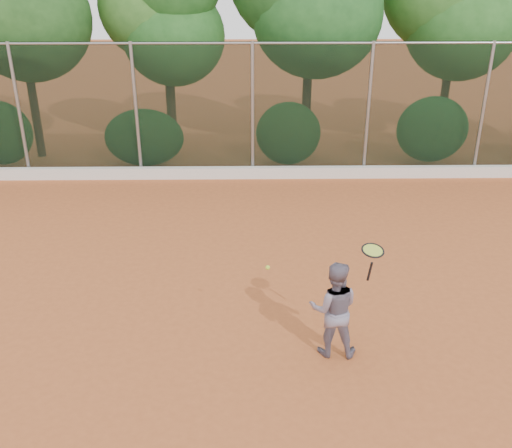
{
  "coord_description": "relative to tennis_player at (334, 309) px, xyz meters",
  "views": [
    {
      "loc": [
        -0.13,
        -7.63,
        5.11
      ],
      "look_at": [
        0.0,
        1.0,
        1.25
      ],
      "focal_mm": 40.0,
      "sensor_mm": 36.0,
      "label": 1
    }
  ],
  "objects": [
    {
      "name": "ground",
      "position": [
        -1.07,
        0.8,
        -0.73
      ],
      "size": [
        80.0,
        80.0,
        0.0
      ],
      "primitive_type": "plane",
      "color": "#B3572A",
      "rests_on": "ground"
    },
    {
      "name": "concrete_curb",
      "position": [
        -1.07,
        7.62,
        -0.58
      ],
      "size": [
        24.0,
        0.2,
        0.3
      ],
      "primitive_type": "cube",
      "color": "silver",
      "rests_on": "ground"
    },
    {
      "name": "tennis_player",
      "position": [
        0.0,
        0.0,
        0.0
      ],
      "size": [
        0.76,
        0.62,
        1.46
      ],
      "primitive_type": "imported",
      "rotation": [
        0.0,
        0.0,
        3.04
      ],
      "color": "slate",
      "rests_on": "ground"
    },
    {
      "name": "chainlink_fence",
      "position": [
        -1.07,
        7.8,
        1.13
      ],
      "size": [
        24.09,
        0.09,
        3.5
      ],
      "color": "black",
      "rests_on": "ground"
    },
    {
      "name": "tennis_racket",
      "position": [
        0.44,
        -0.13,
        0.95
      ],
      "size": [
        0.38,
        0.38,
        0.56
      ],
      "color": "black",
      "rests_on": "ground"
    },
    {
      "name": "tennis_ball_in_flight",
      "position": [
        -0.93,
        0.12,
        0.61
      ],
      "size": [
        0.06,
        0.06,
        0.06
      ],
      "color": "#BADB31",
      "rests_on": "ground"
    }
  ]
}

